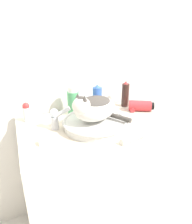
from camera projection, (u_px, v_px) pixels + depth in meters
wall_back at (79, 62)px, 1.39m from camera, size 8.00×0.05×2.40m
vanity_counter at (98, 181)px, 1.39m from camera, size 0.93×0.58×0.88m
sink_basin at (95, 123)px, 1.18m from camera, size 0.39×0.39×0.05m
cat at (94, 107)px, 1.13m from camera, size 0.34×0.29×0.18m
faucet at (56, 117)px, 1.14m from camera, size 0.12×0.07×0.14m
spray_bottle_trigger at (97, 99)px, 1.40m from camera, size 0.06×0.06×0.19m
hairspray_can_black at (125, 95)px, 1.48m from camera, size 0.05×0.05×0.19m
mouthwash_bottle at (73, 101)px, 1.33m from camera, size 0.08×0.08×0.19m
deodorant_stick at (27, 112)px, 1.24m from camera, size 0.05×0.05×0.13m
cream_tube at (133, 138)px, 1.04m from camera, size 0.16×0.07×0.04m
hair_dryer at (140, 106)px, 1.41m from camera, size 0.18×0.14×0.08m
soap_bar at (45, 142)px, 1.01m from camera, size 0.06×0.04×0.02m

